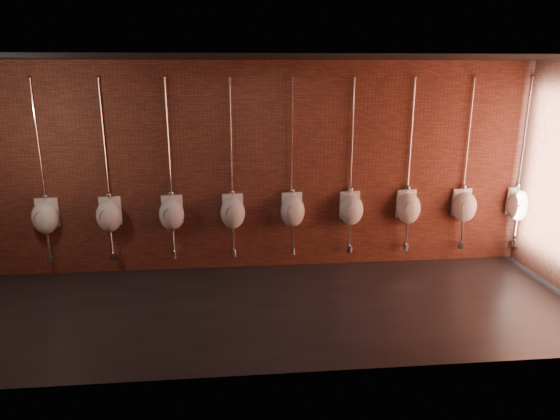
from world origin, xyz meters
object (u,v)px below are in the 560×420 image
Objects in this scene: urinal_7 at (408,207)px; urinal_9 at (519,204)px; urinal_1 at (45,217)px; urinal_3 at (172,213)px; urinal_4 at (233,212)px; urinal_6 at (351,209)px; urinal_5 at (293,210)px; urinal_8 at (464,206)px; urinal_2 at (109,215)px.

urinal_9 is (1.85, 0.00, 0.00)m from urinal_7.
urinal_1 is 7.41m from urinal_9.
urinal_3 and urinal_4 have the same top height.
urinal_5 is at bearing 180.00° from urinal_6.
urinal_3 is 1.00× the size of urinal_7.
urinal_1 is at bearing 180.00° from urinal_6.
urinal_6 is (4.63, 0.00, 0.00)m from urinal_1.
urinal_8 is (3.70, 0.00, 0.00)m from urinal_4.
urinal_5 is 1.00× the size of urinal_6.
urinal_1 and urinal_5 have the same top height.
urinal_7 is 1.00× the size of urinal_9.
urinal_5 is at bearing 0.00° from urinal_2.
urinal_5 is 1.00× the size of urinal_9.
urinal_9 is (2.78, 0.00, 0.00)m from urinal_6.
urinal_9 is (0.93, 0.00, 0.00)m from urinal_8.
urinal_1 is 5.56m from urinal_7.
urinal_1 is 1.00× the size of urinal_9.
urinal_3 is 2.78m from urinal_6.
urinal_4 is at bearing 180.00° from urinal_7.
urinal_3 is 1.00× the size of urinal_9.
urinal_7 is (3.70, 0.00, 0.00)m from urinal_3.
urinal_1 is 0.93m from urinal_2.
urinal_3 is (0.93, 0.00, 0.00)m from urinal_2.
urinal_6 is (2.78, 0.00, 0.00)m from urinal_3.
urinal_7 and urinal_9 have the same top height.
urinal_3 is 0.93m from urinal_4.
urinal_2 is (0.93, 0.00, 0.00)m from urinal_1.
urinal_6 is at bearing 0.00° from urinal_2.
urinal_1 is at bearing 180.00° from urinal_4.
urinal_5 and urinal_9 have the same top height.
urinal_2 is 1.00× the size of urinal_7.
urinal_6 is at bearing 0.00° from urinal_5.
urinal_6 is at bearing 180.00° from urinal_7.
urinal_8 is at bearing 0.00° from urinal_7.
urinal_8 is at bearing 180.00° from urinal_9.
urinal_7 and urinal_8 have the same top height.
urinal_3 is 4.63m from urinal_8.
urinal_7 is 1.00× the size of urinal_8.
urinal_4 is at bearing 180.00° from urinal_8.
urinal_3 is at bearing 0.00° from urinal_1.
urinal_1 is 1.00× the size of urinal_7.
urinal_9 is (4.63, 0.00, 0.00)m from urinal_4.
urinal_3 and urinal_5 have the same top height.
urinal_4 is (1.85, 0.00, 0.00)m from urinal_2.
urinal_2 is 1.00× the size of urinal_5.
urinal_5 is 1.00× the size of urinal_7.
urinal_4 and urinal_8 have the same top height.
urinal_3 is 5.56m from urinal_9.
urinal_5 is 3.70m from urinal_9.
urinal_3 is at bearing 180.00° from urinal_4.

